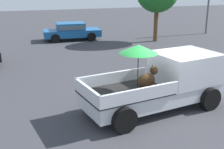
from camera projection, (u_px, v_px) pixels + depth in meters
name	position (u px, v px, depth m)	size (l,w,h in m)	color
ground_plane	(152.00, 109.00, 10.54)	(80.00, 80.00, 0.00)	#38383D
pickup_truck_main	(164.00, 81.00, 10.45)	(5.29, 2.93, 2.39)	black
parked_sedan_near	(71.00, 30.00, 22.73)	(4.39, 2.17, 1.33)	black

